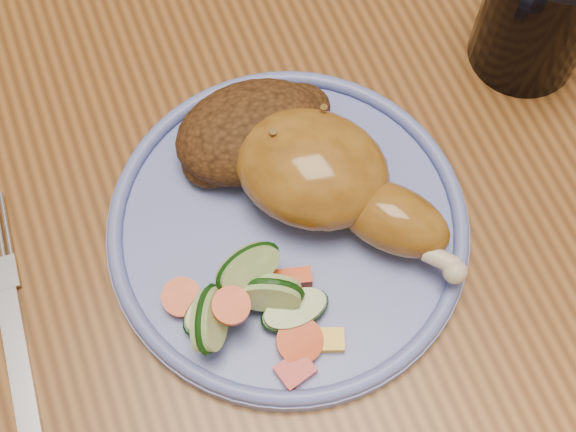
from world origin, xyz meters
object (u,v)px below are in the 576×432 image
(drinking_glass, at_px, (541,8))
(fork, at_px, (14,338))
(dining_table, at_px, (282,108))
(plate, at_px, (288,229))

(drinking_glass, bearing_deg, fork, -169.01)
(fork, relative_size, drinking_glass, 1.60)
(dining_table, relative_size, plate, 5.90)
(dining_table, distance_m, plate, 0.17)
(plate, bearing_deg, drinking_glass, 18.59)
(fork, xyz_separation_m, drinking_glass, (0.40, 0.08, 0.05))
(plate, distance_m, drinking_glass, 0.23)
(dining_table, relative_size, fork, 8.35)
(plate, bearing_deg, fork, -178.18)
(plate, bearing_deg, dining_table, 70.80)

